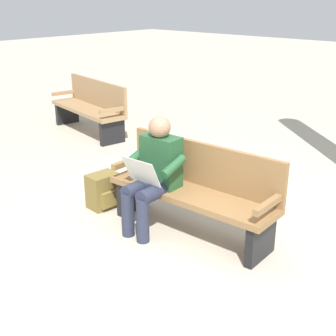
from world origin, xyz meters
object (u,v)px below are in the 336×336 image
backpack (103,191)px  bench_far (91,106)px  bench_near (195,189)px  person_seated (154,172)px

backpack → bench_far: (2.48, -1.83, 0.26)m
backpack → bench_near: bearing=-166.0°
person_seated → bench_far: (3.26, -1.80, -0.17)m
bench_near → bench_far: bearing=-26.2°
bench_near → backpack: 1.17m
bench_near → bench_far: same height
person_seated → backpack: (0.78, 0.03, -0.43)m
bench_near → person_seated: bearing=34.3°
bench_near → backpack: bearing=11.2°
person_seated → backpack: size_ratio=2.97×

